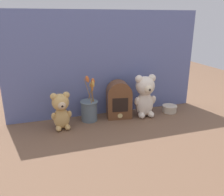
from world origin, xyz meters
name	(u,v)px	position (x,y,z in m)	size (l,w,h in m)	color
ground_plane	(113,121)	(0.00, 0.00, 0.00)	(4.00, 4.00, 0.00)	brown
backdrop_wall	(106,64)	(0.00, 0.17, 0.37)	(1.42, 0.02, 0.74)	slate
teddy_bear_large	(145,95)	(0.25, 0.02, 0.16)	(0.17, 0.16, 0.31)	beige
teddy_bear_medium	(61,110)	(-0.35, -0.01, 0.13)	(0.13, 0.13, 0.25)	tan
flower_vase	(89,108)	(-0.15, 0.06, 0.09)	(0.13, 0.15, 0.34)	slate
vintage_radio	(119,99)	(0.06, 0.06, 0.14)	(0.19, 0.15, 0.27)	brown
decorative_tin_tall	(170,109)	(0.47, 0.02, 0.03)	(0.11, 0.11, 0.05)	beige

